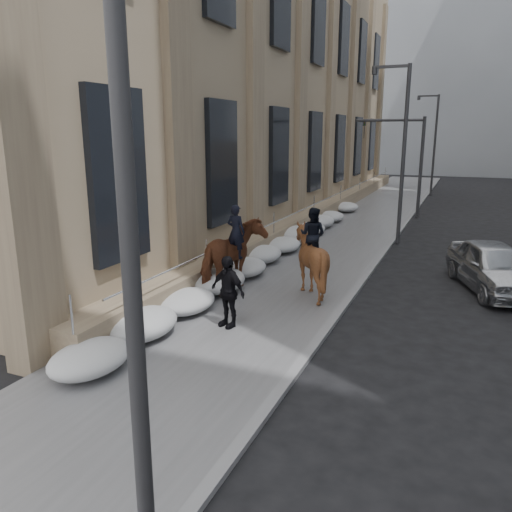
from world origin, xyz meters
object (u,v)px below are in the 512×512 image
(pedestrian, at_px, (228,291))
(car_silver, at_px, (494,266))
(mounted_horse_left, at_px, (233,255))
(mounted_horse_right, at_px, (310,258))

(pedestrian, relative_size, car_silver, 0.40)
(mounted_horse_left, height_order, mounted_horse_right, mounted_horse_left)
(mounted_horse_right, height_order, car_silver, mounted_horse_right)
(mounted_horse_left, bearing_deg, pedestrian, 119.25)
(mounted_horse_left, distance_m, pedestrian, 3.08)
(pedestrian, distance_m, car_silver, 9.26)
(pedestrian, xyz_separation_m, car_silver, (6.56, 6.53, -0.26))
(mounted_horse_left, relative_size, mounted_horse_right, 1.02)
(mounted_horse_left, bearing_deg, mounted_horse_right, -159.09)
(car_silver, bearing_deg, mounted_horse_right, -169.81)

